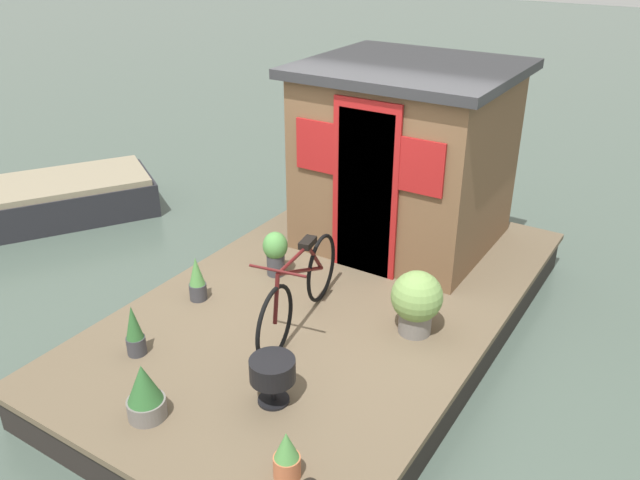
# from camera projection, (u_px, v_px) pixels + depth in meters

# --- Properties ---
(ground_plane) EXTENTS (60.00, 60.00, 0.00)m
(ground_plane) POSITION_uv_depth(u_px,v_px,m) (331.00, 333.00, 6.50)
(ground_plane) COLOR #47564C
(houseboat_deck) EXTENTS (5.28, 3.13, 0.43)m
(houseboat_deck) POSITION_uv_depth(u_px,v_px,m) (331.00, 315.00, 6.40)
(houseboat_deck) COLOR brown
(houseboat_deck) RESTS_ON ground_plane
(houseboat_cabin) EXTENTS (1.98, 2.13, 1.97)m
(houseboat_cabin) POSITION_uv_depth(u_px,v_px,m) (406.00, 155.00, 7.02)
(houseboat_cabin) COLOR brown
(houseboat_cabin) RESTS_ON houseboat_deck
(bicycle) EXTENTS (1.65, 0.50, 0.79)m
(bicycle) POSITION_uv_depth(u_px,v_px,m) (300.00, 290.00, 5.71)
(bicycle) COLOR black
(bicycle) RESTS_ON houseboat_deck
(potted_plant_succulent) EXTENTS (0.29, 0.29, 0.46)m
(potted_plant_succulent) POSITION_uv_depth(u_px,v_px,m) (145.00, 392.00, 4.70)
(potted_plant_succulent) COLOR slate
(potted_plant_succulent) RESTS_ON houseboat_deck
(potted_plant_ivy) EXTENTS (0.45, 0.45, 0.59)m
(potted_plant_ivy) POSITION_uv_depth(u_px,v_px,m) (417.00, 301.00, 5.63)
(potted_plant_ivy) COLOR slate
(potted_plant_ivy) RESTS_ON houseboat_deck
(potted_plant_rosemary) EXTENTS (0.25, 0.25, 0.47)m
(potted_plant_rosemary) POSITION_uv_depth(u_px,v_px,m) (275.00, 251.00, 6.59)
(potted_plant_rosemary) COLOR #38383D
(potted_plant_rosemary) RESTS_ON houseboat_deck
(potted_plant_geranium) EXTENTS (0.17, 0.17, 0.45)m
(potted_plant_geranium) POSITION_uv_depth(u_px,v_px,m) (197.00, 280.00, 6.18)
(potted_plant_geranium) COLOR #38383D
(potted_plant_geranium) RESTS_ON houseboat_deck
(potted_plant_mint) EXTENTS (0.16, 0.16, 0.47)m
(potted_plant_mint) POSITION_uv_depth(u_px,v_px,m) (134.00, 331.00, 5.39)
(potted_plant_mint) COLOR #38383D
(potted_plant_mint) RESTS_ON houseboat_deck
(potted_plant_fern) EXTENTS (0.18, 0.18, 0.37)m
(potted_plant_fern) POSITION_uv_depth(u_px,v_px,m) (287.00, 456.00, 4.21)
(potted_plant_fern) COLOR #B2603D
(potted_plant_fern) RESTS_ON houseboat_deck
(charcoal_grill) EXTENTS (0.35, 0.35, 0.38)m
(charcoal_grill) POSITION_uv_depth(u_px,v_px,m) (272.00, 372.00, 4.83)
(charcoal_grill) COLOR black
(charcoal_grill) RESTS_ON houseboat_deck
(dinghy_boat) EXTENTS (3.41, 2.73, 0.55)m
(dinghy_boat) POSITION_uv_depth(u_px,v_px,m) (28.00, 204.00, 8.75)
(dinghy_boat) COLOR #232328
(dinghy_boat) RESTS_ON ground_plane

